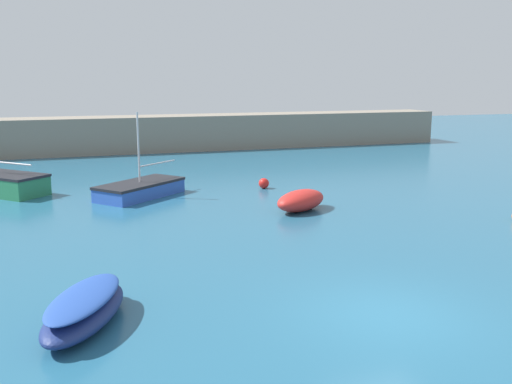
# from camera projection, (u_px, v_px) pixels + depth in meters

# --- Properties ---
(ground_plane) EXTENTS (120.00, 120.00, 0.20)m
(ground_plane) POSITION_uv_depth(u_px,v_px,m) (389.00, 319.00, 13.27)
(ground_plane) COLOR #235B7A
(harbor_breakwater) EXTENTS (45.48, 3.33, 2.62)m
(harbor_breakwater) POSITION_uv_depth(u_px,v_px,m) (161.00, 133.00, 42.90)
(harbor_breakwater) COLOR gray
(harbor_breakwater) RESTS_ON ground_plane
(rowboat_with_red_cover) EXTENTS (2.63, 3.69, 0.76)m
(rowboat_with_red_cover) POSITION_uv_depth(u_px,v_px,m) (85.00, 309.00, 12.65)
(rowboat_with_red_cover) COLOR navy
(rowboat_with_red_cover) RESTS_ON ground_plane
(rowboat_blue_near) EXTENTS (3.03, 2.59, 0.86)m
(rowboat_blue_near) POSITION_uv_depth(u_px,v_px,m) (301.00, 200.00, 23.57)
(rowboat_blue_near) COLOR red
(rowboat_blue_near) RESTS_ON ground_plane
(sailboat_short_mast) EXTENTS (4.51, 4.22, 3.90)m
(sailboat_short_mast) POSITION_uv_depth(u_px,v_px,m) (140.00, 189.00, 26.31)
(sailboat_short_mast) COLOR #2D56B7
(sailboat_short_mast) RESTS_ON ground_plane
(mooring_buoy_red) EXTENTS (0.52, 0.52, 0.52)m
(mooring_buoy_red) POSITION_uv_depth(u_px,v_px,m) (264.00, 183.00, 28.33)
(mooring_buoy_red) COLOR red
(mooring_buoy_red) RESTS_ON ground_plane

